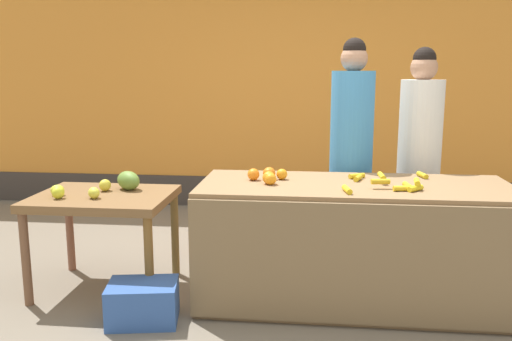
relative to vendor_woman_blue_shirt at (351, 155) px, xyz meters
The scene contains 11 objects.
ground_plane 1.21m from the vendor_woman_blue_shirt, 120.13° to the right, with size 24.00×24.00×0.00m, color #756B5B.
market_wall_back 2.05m from the vendor_woman_blue_shirt, 101.23° to the left, with size 9.69×0.23×2.88m.
fruit_stall_counter 0.85m from the vendor_woman_blue_shirt, 91.01° to the right, with size 2.12×0.87×0.84m.
side_table_wooden 1.95m from the vendor_woman_blue_shirt, 159.68° to the right, with size 0.97×0.77×0.72m.
banana_bunch_pile 0.74m from the vendor_woman_blue_shirt, 73.79° to the right, with size 0.63×0.68×0.07m.
orange_pile 0.90m from the vendor_woman_blue_shirt, 132.68° to the right, with size 0.28×0.26×0.09m.
mango_papaya_pile 1.86m from the vendor_woman_blue_shirt, 161.90° to the right, with size 0.62×0.52×0.14m.
vendor_woman_blue_shirt is the anchor object (origin of this frame).
vendor_woman_white_shirt 0.55m from the vendor_woman_blue_shirt, ahead, with size 0.34×0.34×1.78m.
produce_crate 1.97m from the vendor_woman_blue_shirt, 139.83° to the right, with size 0.44×0.32×0.26m, color #3359A5.
produce_sack 1.28m from the vendor_woman_blue_shirt, 169.18° to the left, with size 0.36×0.30×0.54m, color maroon.
Camera 1 is at (0.09, -3.60, 1.60)m, focal length 37.37 mm.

